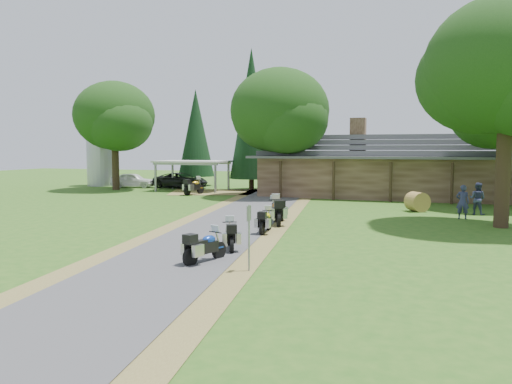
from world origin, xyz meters
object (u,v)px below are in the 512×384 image
(carport, at_px, (193,176))
(motorcycle_row_c, at_px, (266,220))
(motorcycle_row_d, at_px, (277,210))
(car_dark_suv, at_px, (181,177))
(car_white_sedan, at_px, (133,178))
(hay_bale, at_px, (417,202))
(motorcycle_carport_a, at_px, (194,186))
(motorcycle_row_a, at_px, (205,245))
(silo, at_px, (102,156))
(lodge, at_px, (395,165))
(motorcycle_row_e, at_px, (276,208))
(motorcycle_row_b, at_px, (230,234))

(carport, xyz_separation_m, motorcycle_row_c, (12.87, -19.18, -0.75))
(motorcycle_row_c, height_order, motorcycle_row_d, motorcycle_row_d)
(car_dark_suv, height_order, motorcycle_row_d, car_dark_suv)
(car_white_sedan, bearing_deg, hay_bale, -123.80)
(car_white_sedan, xyz_separation_m, motorcycle_carport_a, (8.78, -4.87, -0.16))
(motorcycle_row_d, bearing_deg, hay_bale, -62.85)
(car_white_sedan, xyz_separation_m, motorcycle_row_a, (19.69, -26.65, -0.30))
(silo, bearing_deg, carport, -12.35)
(lodge, xyz_separation_m, motorcycle_row_e, (-5.12, -15.38, -1.84))
(carport, bearing_deg, motorcycle_carport_a, -66.17)
(carport, bearing_deg, motorcycle_row_a, -66.56)
(motorcycle_row_b, distance_m, motorcycle_row_c, 3.94)
(motorcycle_carport_a, bearing_deg, motorcycle_row_a, -140.18)
(carport, xyz_separation_m, motorcycle_row_b, (12.75, -23.13, -0.74))
(motorcycle_row_b, xyz_separation_m, motorcycle_row_e, (-0.59, 8.07, 0.02))
(lodge, distance_m, car_white_sedan, 24.30)
(car_white_sedan, relative_size, hay_bale, 4.59)
(car_dark_suv, xyz_separation_m, motorcycle_row_e, (14.43, -17.17, -0.48))
(carport, height_order, car_dark_suv, carport)
(car_dark_suv, distance_m, motorcycle_row_d, 23.97)
(motorcycle_row_d, height_order, hay_bale, motorcycle_row_d)
(motorcycle_row_e, bearing_deg, silo, 17.88)
(motorcycle_row_a, bearing_deg, motorcycle_carport_a, 46.06)
(motorcycle_row_a, bearing_deg, motorcycle_row_d, 20.06)
(motorcycle_row_a, bearing_deg, carport, 46.12)
(silo, bearing_deg, hay_bale, -20.85)
(motorcycle_row_d, bearing_deg, motorcycle_row_a, 158.60)
(car_white_sedan, xyz_separation_m, motorcycle_row_d, (19.60, -17.93, -0.17))
(carport, distance_m, motorcycle_row_d, 20.90)
(carport, height_order, motorcycle_row_e, carport)
(silo, height_order, motorcycle_row_c, silo)
(silo, xyz_separation_m, motorcycle_row_d, (23.94, -19.11, -2.23))
(silo, bearing_deg, lodge, -4.29)
(motorcycle_row_a, bearing_deg, motorcycle_row_e, 22.67)
(motorcycle_carport_a, bearing_deg, motorcycle_row_d, -127.17)
(lodge, xyz_separation_m, motorcycle_row_c, (-4.40, -19.51, -1.87))
(motorcycle_row_d, bearing_deg, silo, 29.39)
(car_dark_suv, xyz_separation_m, motorcycle_row_b, (15.03, -25.25, -0.50))
(car_white_sedan, bearing_deg, motorcycle_row_b, -153.13)
(motorcycle_row_d, bearing_deg, carport, 15.22)
(motorcycle_row_c, bearing_deg, car_white_sedan, 39.84)
(motorcycle_row_a, relative_size, motorcycle_carport_a, 0.80)
(car_white_sedan, distance_m, hay_bale, 28.09)
(car_dark_suv, bearing_deg, lodge, -90.61)
(motorcycle_row_d, distance_m, motorcycle_carport_a, 16.97)
(car_white_sedan, height_order, motorcycle_row_e, car_white_sedan)
(silo, xyz_separation_m, car_dark_suv, (9.02, -0.35, -1.86))
(lodge, xyz_separation_m, car_white_sedan, (-24.23, 0.97, -1.57))
(motorcycle_row_d, bearing_deg, lodge, -37.29)
(car_dark_suv, relative_size, motorcycle_row_d, 2.71)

